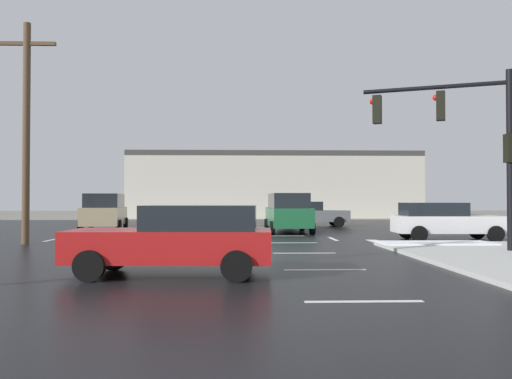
% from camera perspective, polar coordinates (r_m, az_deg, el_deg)
% --- Properties ---
extents(ground_plane, '(120.00, 120.00, 0.00)m').
position_cam_1_polar(ground_plane, '(22.96, 3.37, -5.41)').
color(ground_plane, slate).
extents(road_asphalt, '(44.00, 44.00, 0.02)m').
position_cam_1_polar(road_asphalt, '(22.96, 3.37, -5.38)').
color(road_asphalt, black).
rests_on(road_asphalt, ground_plane).
extents(snow_strip_curbside, '(4.00, 1.60, 0.06)m').
position_cam_1_polar(snow_strip_curbside, '(20.16, 18.82, -5.47)').
color(snow_strip_curbside, white).
rests_on(snow_strip_curbside, sidewalk_corner).
extents(lane_markings, '(36.15, 36.15, 0.01)m').
position_cam_1_polar(lane_markings, '(21.74, 6.88, -5.58)').
color(lane_markings, silver).
rests_on(lane_markings, road_asphalt).
extents(traffic_signal_mast, '(4.37, 1.96, 5.68)m').
position_cam_1_polar(traffic_signal_mast, '(18.40, 21.73, 5.86)').
color(traffic_signal_mast, black).
rests_on(traffic_signal_mast, sidewalk_corner).
extents(strip_building_background, '(27.36, 8.00, 6.23)m').
position_cam_1_polar(strip_building_background, '(51.95, 1.87, 0.43)').
color(strip_building_background, beige).
rests_on(strip_building_background, ground_plane).
extents(suv_tan, '(2.56, 4.98, 2.03)m').
position_cam_1_polar(suv_tan, '(30.43, -16.01, -2.25)').
color(suv_tan, tan).
rests_on(suv_tan, road_asphalt).
extents(sedan_grey, '(4.55, 2.03, 1.58)m').
position_cam_1_polar(sedan_grey, '(33.55, 5.78, -2.58)').
color(sedan_grey, slate).
rests_on(sedan_grey, road_asphalt).
extents(sedan_red, '(4.61, 2.20, 1.58)m').
position_cam_1_polar(sedan_red, '(12.03, -8.35, -5.25)').
color(sedan_red, '#B21919').
rests_on(sedan_red, road_asphalt).
extents(suv_green, '(2.30, 4.89, 2.03)m').
position_cam_1_polar(suv_green, '(27.42, 3.49, -2.42)').
color(suv_green, '#195933').
rests_on(suv_green, road_asphalt).
extents(sedan_white, '(4.60, 2.17, 1.58)m').
position_cam_1_polar(sedan_white, '(23.46, 19.69, -3.17)').
color(sedan_white, white).
rests_on(sedan_white, road_asphalt).
extents(utility_pole_mid, '(2.20, 0.28, 8.55)m').
position_cam_1_polar(utility_pole_mid, '(22.30, -23.51, 6.10)').
color(utility_pole_mid, brown).
rests_on(utility_pole_mid, ground_plane).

